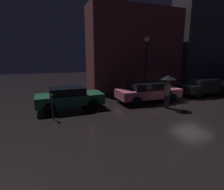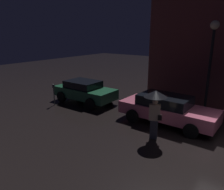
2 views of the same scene
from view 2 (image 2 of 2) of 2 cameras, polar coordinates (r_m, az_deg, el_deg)
parked_car_green at (r=14.14m, az=-7.18°, el=1.11°), size 4.07×1.99×1.39m
parked_car_pink at (r=11.06m, az=14.14°, el=-3.49°), size 4.72×2.03×1.41m
pedestrian_with_umbrella at (r=9.08m, az=11.23°, el=-1.98°), size 0.96×0.96×2.11m
parking_meter at (r=13.90m, az=-14.95°, el=0.68°), size 0.12×0.10×1.32m
street_lamp_near at (r=12.41m, az=24.61°, el=10.57°), size 0.45×0.45×4.93m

